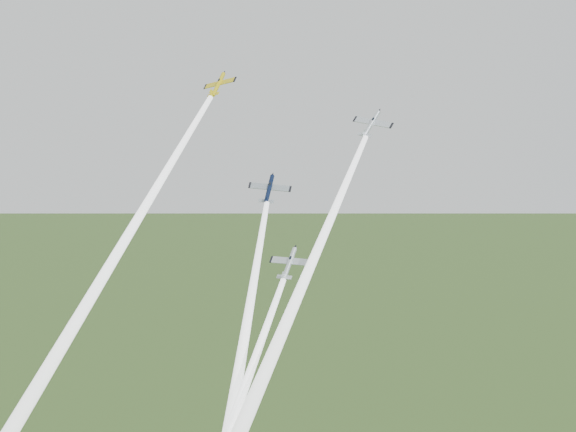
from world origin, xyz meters
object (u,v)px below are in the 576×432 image
at_px(plane_silver_right, 371,124).
at_px(plane_silver_low, 289,263).
at_px(plane_yellow, 218,84).
at_px(plane_navy, 269,189).

bearing_deg(plane_silver_right, plane_silver_low, -104.37).
relative_size(plane_yellow, plane_silver_low, 0.95).
bearing_deg(plane_silver_right, plane_yellow, -149.01).
height_order(plane_silver_right, plane_silver_low, plane_silver_right).
bearing_deg(plane_silver_low, plane_silver_right, 68.99).
height_order(plane_yellow, plane_silver_right, plane_yellow).
distance_m(plane_yellow, plane_silver_right, 28.36).
distance_m(plane_navy, plane_silver_right, 21.96).
distance_m(plane_navy, plane_silver_low, 19.31).
bearing_deg(plane_yellow, plane_navy, 38.98).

